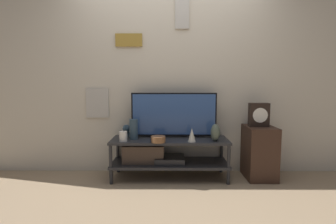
{
  "coord_description": "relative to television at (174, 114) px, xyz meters",
  "views": [
    {
      "loc": [
        -0.0,
        -2.88,
        1.16
      ],
      "look_at": [
        -0.02,
        0.28,
        0.83
      ],
      "focal_mm": 28.0,
      "sensor_mm": 36.0,
      "label": 1
    }
  ],
  "objects": [
    {
      "name": "mantel_clock",
      "position": [
        1.04,
        -0.09,
        0.01
      ],
      "size": [
        0.24,
        0.11,
        0.29
      ],
      "color": "black",
      "rests_on": "side_table"
    },
    {
      "name": "television",
      "position": [
        0.0,
        0.0,
        0.0
      ],
      "size": [
        1.07,
        0.05,
        0.56
      ],
      "color": "black",
      "rests_on": "media_console"
    },
    {
      "name": "decorative_bust",
      "position": [
        -0.61,
        0.06,
        -0.21
      ],
      "size": [
        0.1,
        0.1,
        0.15
      ],
      "color": "#2D4251",
      "rests_on": "media_console"
    },
    {
      "name": "candle_jar",
      "position": [
        -0.6,
        -0.24,
        -0.23
      ],
      "size": [
        0.09,
        0.09,
        0.12
      ],
      "color": "silver",
      "rests_on": "media_console"
    },
    {
      "name": "wall_back",
      "position": [
        -0.06,
        0.19,
        0.57
      ],
      "size": [
        6.4,
        0.08,
        2.7
      ],
      "color": "beige",
      "rests_on": "ground_plane"
    },
    {
      "name": "vase_slim_bronze",
      "position": [
        0.2,
        -0.27,
        -0.21
      ],
      "size": [
        0.09,
        0.09,
        0.16
      ],
      "color": "beige",
      "rests_on": "media_console"
    },
    {
      "name": "vase_tall_ceramic",
      "position": [
        -0.49,
        -0.13,
        -0.17
      ],
      "size": [
        0.1,
        0.1,
        0.25
      ],
      "color": "#2D4251",
      "rests_on": "media_console"
    },
    {
      "name": "ground_plane",
      "position": [
        -0.05,
        -0.39,
        -0.78
      ],
      "size": [
        12.0,
        12.0,
        0.0
      ],
      "primitive_type": "plane",
      "color": "#997F60"
    },
    {
      "name": "side_table",
      "position": [
        1.06,
        -0.09,
        -0.46
      ],
      "size": [
        0.34,
        0.45,
        0.65
      ],
      "color": "#382319",
      "rests_on": "ground_plane"
    },
    {
      "name": "vase_urn_stoneware",
      "position": [
        0.49,
        -0.22,
        -0.19
      ],
      "size": [
        0.11,
        0.14,
        0.2
      ],
      "color": "#4C5647",
      "rests_on": "media_console"
    },
    {
      "name": "media_console",
      "position": [
        -0.17,
        -0.11,
        -0.47
      ],
      "size": [
        1.43,
        0.48,
        0.49
      ],
      "color": "#232326",
      "rests_on": "ground_plane"
    },
    {
      "name": "vase_wide_bowl",
      "position": [
        -0.19,
        -0.29,
        -0.26
      ],
      "size": [
        0.17,
        0.17,
        0.07
      ],
      "color": "brown",
      "rests_on": "media_console"
    }
  ]
}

